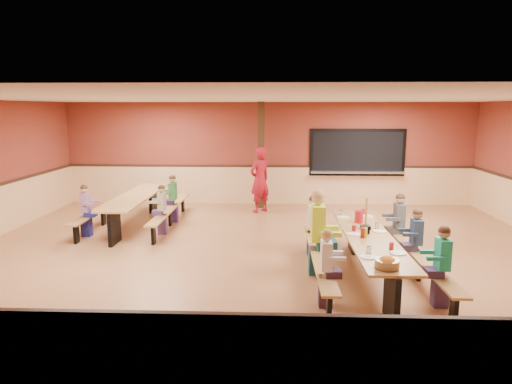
{
  "coord_description": "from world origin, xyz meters",
  "views": [
    {
      "loc": [
        0.18,
        -8.46,
        2.81
      ],
      "look_at": [
        -0.19,
        0.6,
        1.15
      ],
      "focal_mm": 32.0,
      "sensor_mm": 36.0,
      "label": 1
    }
  ],
  "objects": [
    {
      "name": "ground",
      "position": [
        0.0,
        0.0,
        0.0
      ],
      "size": [
        12.0,
        12.0,
        0.0
      ],
      "primitive_type": "plane",
      "color": "brown",
      "rests_on": "ground"
    },
    {
      "name": "room_envelope",
      "position": [
        0.0,
        0.0,
        0.69
      ],
      "size": [
        12.04,
        10.04,
        3.02
      ],
      "color": "maroon",
      "rests_on": "ground"
    },
    {
      "name": "kitchen_pass_through",
      "position": [
        2.6,
        4.96,
        1.49
      ],
      "size": [
        2.78,
        0.28,
        1.38
      ],
      "color": "black",
      "rests_on": "ground"
    },
    {
      "name": "structural_post",
      "position": [
        -0.2,
        4.4,
        1.5
      ],
      "size": [
        0.18,
        0.18,
        3.0
      ],
      "primitive_type": "cube",
      "color": "black",
      "rests_on": "ground"
    },
    {
      "name": "cafeteria_table_main",
      "position": [
        1.75,
        -1.14,
        0.53
      ],
      "size": [
        1.91,
        3.7,
        0.74
      ],
      "color": "#A27440",
      "rests_on": "ground"
    },
    {
      "name": "cafeteria_table_second",
      "position": [
        -3.17,
        2.25,
        0.53
      ],
      "size": [
        1.91,
        3.7,
        0.74
      ],
      "color": "#A27440",
      "rests_on": "ground"
    },
    {
      "name": "seated_child_white_left",
      "position": [
        0.93,
        -2.24,
        0.56
      ],
      "size": [
        0.33,
        0.27,
        1.13
      ],
      "primitive_type": null,
      "color": "white",
      "rests_on": "ground"
    },
    {
      "name": "seated_adult_yellow",
      "position": [
        0.93,
        -0.92,
        0.72
      ],
      "size": [
        0.48,
        0.4,
        1.45
      ],
      "primitive_type": null,
      "color": "#C6E623",
      "rests_on": "ground"
    },
    {
      "name": "seated_child_grey_left",
      "position": [
        0.93,
        0.16,
        0.57
      ],
      "size": [
        0.34,
        0.28,
        1.15
      ],
      "primitive_type": null,
      "color": "silver",
      "rests_on": "ground"
    },
    {
      "name": "seated_child_teal_right",
      "position": [
        2.58,
        -2.16,
        0.59
      ],
      "size": [
        0.35,
        0.29,
        1.17
      ],
      "primitive_type": null,
      "color": "#1DA88B",
      "rests_on": "ground"
    },
    {
      "name": "seated_child_navy_right",
      "position": [
        2.58,
        -0.94,
        0.58
      ],
      "size": [
        0.34,
        0.28,
        1.15
      ],
      "primitive_type": null,
      "color": "navy",
      "rests_on": "ground"
    },
    {
      "name": "seated_child_char_right",
      "position": [
        2.58,
        0.14,
        0.6
      ],
      "size": [
        0.37,
        0.3,
        1.2
      ],
      "primitive_type": null,
      "color": "#43484E",
      "rests_on": "ground"
    },
    {
      "name": "seated_child_purple_sec",
      "position": [
        -4.0,
        1.24,
        0.57
      ],
      "size": [
        0.34,
        0.28,
        1.15
      ],
      "primitive_type": null,
      "color": "#8B5C84",
      "rests_on": "ground"
    },
    {
      "name": "seated_child_green_sec",
      "position": [
        -2.35,
        2.63,
        0.59
      ],
      "size": [
        0.35,
        0.29,
        1.17
      ],
      "primitive_type": null,
      "color": "#348142",
      "rests_on": "ground"
    },
    {
      "name": "seated_child_tan_sec",
      "position": [
        -2.35,
        1.5,
        0.56
      ],
      "size": [
        0.32,
        0.26,
        1.11
      ],
      "primitive_type": null,
      "color": "tan",
      "rests_on": "ground"
    },
    {
      "name": "standing_woman",
      "position": [
        -0.22,
        3.84,
        0.9
      ],
      "size": [
        0.77,
        0.76,
        1.8
      ],
      "primitive_type": "imported",
      "rotation": [
        0.0,
        0.0,
        3.91
      ],
      "color": "maroon",
      "rests_on": "ground"
    },
    {
      "name": "punch_pitcher",
      "position": [
        1.74,
        -0.23,
        0.85
      ],
      "size": [
        0.16,
        0.16,
        0.22
      ],
      "primitive_type": "cylinder",
      "color": "#AE1720",
      "rests_on": "cafeteria_table_main"
    },
    {
      "name": "chip_bowl",
      "position": [
        1.67,
        -2.67,
        0.81
      ],
      "size": [
        0.32,
        0.32,
        0.15
      ],
      "primitive_type": null,
      "color": "orange",
      "rests_on": "cafeteria_table_main"
    },
    {
      "name": "napkin_dispenser",
      "position": [
        1.73,
        -0.96,
        0.8
      ],
      "size": [
        0.1,
        0.14,
        0.13
      ],
      "primitive_type": "cube",
      "color": "black",
      "rests_on": "cafeteria_table_main"
    },
    {
      "name": "condiment_mustard",
      "position": [
        1.67,
        -1.25,
        0.82
      ],
      "size": [
        0.06,
        0.06,
        0.17
      ],
      "primitive_type": "cylinder",
      "color": "yellow",
      "rests_on": "cafeteria_table_main"
    },
    {
      "name": "condiment_ketchup",
      "position": [
        1.61,
        -1.25,
        0.82
      ],
      "size": [
        0.06,
        0.06,
        0.17
      ],
      "primitive_type": "cylinder",
      "color": "#B2140F",
      "rests_on": "cafeteria_table_main"
    },
    {
      "name": "table_paddle",
      "position": [
        1.78,
        -0.67,
        0.88
      ],
      "size": [
        0.16,
        0.16,
        0.56
      ],
      "color": "black",
      "rests_on": "cafeteria_table_main"
    },
    {
      "name": "place_settings",
      "position": [
        1.75,
        -1.14,
        0.8
      ],
      "size": [
        0.65,
        3.3,
        0.11
      ],
      "primitive_type": null,
      "color": "beige",
      "rests_on": "cafeteria_table_main"
    }
  ]
}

